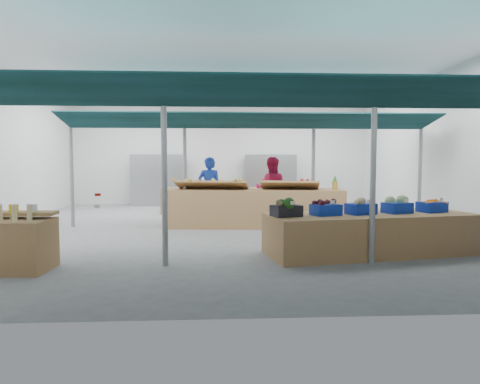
{
  "coord_description": "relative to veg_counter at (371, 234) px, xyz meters",
  "views": [
    {
      "loc": [
        -0.13,
        -11.09,
        1.72
      ],
      "look_at": [
        0.38,
        -1.6,
        1.06
      ],
      "focal_mm": 32.0,
      "sensor_mm": 36.0,
      "label": 1
    }
  ],
  "objects": [
    {
      "name": "floor",
      "position": [
        -2.75,
        3.27,
        -0.38
      ],
      "size": [
        13.0,
        13.0,
        0.0
      ],
      "primitive_type": "plane",
      "color": "slate",
      "rests_on": "ground"
    },
    {
      "name": "hall",
      "position": [
        -2.75,
        4.71,
        2.27
      ],
      "size": [
        13.0,
        13.0,
        13.0
      ],
      "color": "silver",
      "rests_on": "ground"
    },
    {
      "name": "pole_grid",
      "position": [
        -2.0,
        1.52,
        1.43
      ],
      "size": [
        10.0,
        4.6,
        3.0
      ],
      "color": "gray",
      "rests_on": "floor"
    },
    {
      "name": "awnings",
      "position": [
        -2.0,
        1.52,
        2.4
      ],
      "size": [
        9.5,
        7.08,
        0.3
      ],
      "color": "black",
      "rests_on": "pole_grid"
    },
    {
      "name": "back_shelving_left",
      "position": [
        -5.25,
        9.27,
        0.62
      ],
      "size": [
        2.0,
        0.5,
        2.0
      ],
      "primitive_type": "cube",
      "color": "#B23F33",
      "rests_on": "floor"
    },
    {
      "name": "back_shelving_right",
      "position": [
        -0.75,
        9.27,
        0.62
      ],
      "size": [
        2.0,
        0.5,
        2.0
      ],
      "primitive_type": "cube",
      "color": "#B23F33",
      "rests_on": "floor"
    },
    {
      "name": "veg_counter",
      "position": [
        0.0,
        0.0,
        0.0
      ],
      "size": [
        4.07,
        1.96,
        0.76
      ],
      "primitive_type": "cube",
      "rotation": [
        0.0,
        0.0,
        0.18
      ],
      "color": "#8B5E3C",
      "rests_on": "floor"
    },
    {
      "name": "fruit_counter",
      "position": [
        -1.91,
        3.48,
        0.12
      ],
      "size": [
        4.76,
        1.53,
        1.0
      ],
      "primitive_type": "cube",
      "rotation": [
        0.0,
        0.0,
        -0.09
      ],
      "color": "#8B5E3C",
      "rests_on": "floor"
    },
    {
      "name": "far_counter",
      "position": [
        -2.41,
        6.71,
        0.04
      ],
      "size": [
        4.68,
        0.97,
        0.84
      ],
      "primitive_type": "cube",
      "rotation": [
        0.0,
        0.0,
        -0.01
      ],
      "color": "#8B5E3C",
      "rests_on": "floor"
    },
    {
      "name": "vendor_left",
      "position": [
        -3.11,
        4.58,
        0.56
      ],
      "size": [
        0.72,
        0.51,
        1.87
      ],
      "primitive_type": "imported",
      "rotation": [
        0.0,
        0.0,
        3.05
      ],
      "color": "#1835A1",
      "rests_on": "floor"
    },
    {
      "name": "vendor_right",
      "position": [
        -1.31,
        4.58,
        0.56
      ],
      "size": [
        0.97,
        0.79,
        1.87
      ],
      "primitive_type": "imported",
      "rotation": [
        0.0,
        0.0,
        3.05
      ],
      "color": "#AC153D",
      "rests_on": "floor"
    },
    {
      "name": "crate_broccoli",
      "position": [
        -1.65,
        -0.29,
        0.54
      ],
      "size": [
        0.59,
        0.5,
        0.35
      ],
      "rotation": [
        0.0,
        0.0,
        0.35
      ],
      "color": "black",
      "rests_on": "veg_counter"
    },
    {
      "name": "crate_beets",
      "position": [
        -0.91,
        -0.16,
        0.51
      ],
      "size": [
        0.59,
        0.5,
        0.29
      ],
      "rotation": [
        0.0,
        0.0,
        0.35
      ],
      "color": "#0E2B9C",
      "rests_on": "veg_counter"
    },
    {
      "name": "crate_celeriac",
      "position": [
        -0.21,
        -0.04,
        0.52
      ],
      "size": [
        0.59,
        0.5,
        0.31
      ],
      "rotation": [
        0.0,
        0.0,
        0.35
      ],
      "color": "#0E2B9C",
      "rests_on": "veg_counter"
    },
    {
      "name": "crate_cabbage",
      "position": [
        0.53,
        0.09,
        0.54
      ],
      "size": [
        0.59,
        0.5,
        0.35
      ],
      "rotation": [
        0.0,
        0.0,
        0.35
      ],
      "color": "#0E2B9C",
      "rests_on": "veg_counter"
    },
    {
      "name": "crate_carrots",
      "position": [
        1.28,
        0.23,
        0.49
      ],
      "size": [
        0.59,
        0.5,
        0.29
      ],
      "rotation": [
        0.0,
        0.0,
        0.35
      ],
      "color": "#0E2B9C",
      "rests_on": "veg_counter"
    },
    {
      "name": "sparrow",
      "position": [
        -1.8,
        -0.45,
        0.63
      ],
      "size": [
        0.12,
        0.09,
        0.11
      ],
      "rotation": [
        0.0,
        0.0,
        0.35
      ],
      "color": "brown",
      "rests_on": "crate_broccoli"
    },
    {
      "name": "pole_ribbon",
      "position": [
        -5.19,
        0.52,
        0.7
      ],
      "size": [
        0.12,
        0.12,
        0.28
      ],
      "color": "#AB100B",
      "rests_on": "pole_grid"
    },
    {
      "name": "apple_heap_yellow",
      "position": [
        -3.03,
        3.47,
        0.79
      ],
      "size": [
        1.99,
        1.03,
        0.27
      ],
      "rotation": [
        0.0,
        0.0,
        -0.18
      ],
      "color": "#997247",
      "rests_on": "fruit_counter"
    },
    {
      "name": "apple_heap_red",
      "position": [
        -0.97,
        3.29,
        0.79
      ],
      "size": [
        1.6,
        0.96,
        0.27
      ],
      "rotation": [
        0.0,
        0.0,
        -0.18
      ],
      "color": "#997247",
      "rests_on": "fruit_counter"
    },
    {
      "name": "pineapple",
      "position": [
        0.19,
        3.18,
        0.81
      ],
      "size": [
        0.14,
        0.14,
        0.39
      ],
      "rotation": [
        0.0,
        0.0,
        -0.18
      ],
      "color": "#8C6019",
      "rests_on": "fruit_counter"
    }
  ]
}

